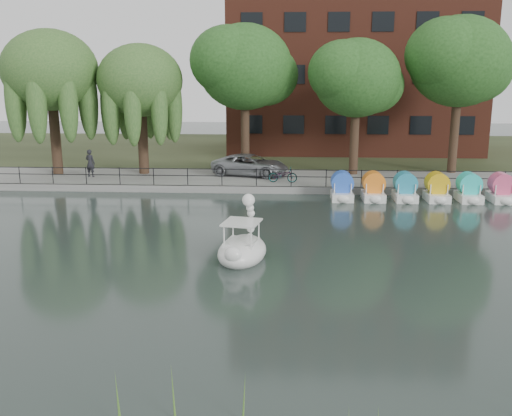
# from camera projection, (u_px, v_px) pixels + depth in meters

# --- Properties ---
(ground_plane) EXTENTS (120.00, 120.00, 0.00)m
(ground_plane) POSITION_uv_depth(u_px,v_px,m) (236.00, 270.00, 20.15)
(ground_plane) COLOR #343F3A
(promenade) EXTENTS (40.00, 6.00, 0.40)m
(promenade) POSITION_uv_depth(u_px,v_px,m) (259.00, 180.00, 35.63)
(promenade) COLOR gray
(promenade) RESTS_ON ground_plane
(kerb) EXTENTS (40.00, 0.25, 0.40)m
(kerb) POSITION_uv_depth(u_px,v_px,m) (256.00, 190.00, 32.77)
(kerb) COLOR gray
(kerb) RESTS_ON ground_plane
(land_strip) EXTENTS (60.00, 22.00, 0.36)m
(land_strip) POSITION_uv_depth(u_px,v_px,m) (267.00, 150.00, 49.23)
(land_strip) COLOR #47512D
(land_strip) RESTS_ON ground_plane
(railing) EXTENTS (32.00, 0.05, 1.00)m
(railing) POSITION_uv_depth(u_px,v_px,m) (256.00, 173.00, 32.74)
(railing) COLOR black
(railing) RESTS_ON promenade
(apartment_building) EXTENTS (20.00, 10.07, 18.00)m
(apartment_building) POSITION_uv_depth(u_px,v_px,m) (353.00, 40.00, 46.67)
(apartment_building) COLOR #4C1E16
(apartment_building) RESTS_ON land_strip
(willow_left) EXTENTS (5.88, 5.88, 9.01)m
(willow_left) POSITION_uv_depth(u_px,v_px,m) (50.00, 71.00, 35.27)
(willow_left) COLOR #473323
(willow_left) RESTS_ON promenade
(willow_mid) EXTENTS (5.32, 5.32, 8.15)m
(willow_mid) POSITION_uv_depth(u_px,v_px,m) (140.00, 81.00, 35.60)
(willow_mid) COLOR #473323
(willow_mid) RESTS_ON promenade
(broadleaf_center) EXTENTS (6.00, 6.00, 9.25)m
(broadleaf_center) POSITION_uv_depth(u_px,v_px,m) (245.00, 68.00, 36.03)
(broadleaf_center) COLOR #473323
(broadleaf_center) RESTS_ON promenade
(broadleaf_right) EXTENTS (5.40, 5.40, 8.32)m
(broadleaf_right) POSITION_uv_depth(u_px,v_px,m) (357.00, 79.00, 35.31)
(broadleaf_right) COLOR #473323
(broadleaf_right) RESTS_ON promenade
(broadleaf_far) EXTENTS (6.30, 6.30, 9.71)m
(broadleaf_far) POSITION_uv_depth(u_px,v_px,m) (460.00, 62.00, 35.69)
(broadleaf_far) COLOR #473323
(broadleaf_far) RESTS_ON promenade
(minivan) EXTENTS (3.84, 5.98, 1.54)m
(minivan) POSITION_uv_depth(u_px,v_px,m) (250.00, 163.00, 36.00)
(minivan) COLOR gray
(minivan) RESTS_ON promenade
(bicycle) EXTENTS (0.72, 1.76, 1.00)m
(bicycle) POSITION_uv_depth(u_px,v_px,m) (283.00, 174.00, 33.81)
(bicycle) COLOR gray
(bicycle) RESTS_ON promenade
(pedestrian) EXTENTS (0.82, 0.66, 1.98)m
(pedestrian) POSITION_uv_depth(u_px,v_px,m) (90.00, 161.00, 35.51)
(pedestrian) COLOR black
(pedestrian) RESTS_ON promenade
(swan_boat) EXTENTS (2.23, 3.02, 2.32)m
(swan_boat) POSITION_uv_depth(u_px,v_px,m) (243.00, 246.00, 21.20)
(swan_boat) COLOR white
(swan_boat) RESTS_ON ground_plane
(pedal_boat_row) EXTENTS (9.65, 1.70, 1.40)m
(pedal_boat_row) POSITION_uv_depth(u_px,v_px,m) (421.00, 189.00, 30.84)
(pedal_boat_row) COLOR white
(pedal_boat_row) RESTS_ON ground_plane
(reed_bank) EXTENTS (24.00, 2.40, 1.20)m
(reed_bank) POSITION_uv_depth(u_px,v_px,m) (295.00, 413.00, 10.68)
(reed_bank) COLOR #669938
(reed_bank) RESTS_ON ground_plane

